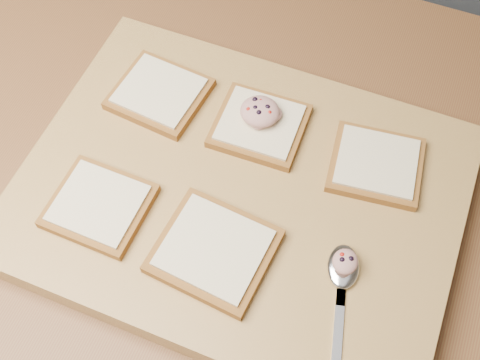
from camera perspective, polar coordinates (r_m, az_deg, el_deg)
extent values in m
plane|color=#515459|center=(1.68, -3.43, -13.39)|extent=(4.00, 4.00, 0.00)
cube|color=slate|center=(1.28, -4.41, -8.05)|extent=(1.90, 0.75, 0.84)
cube|color=brown|center=(0.88, -6.36, 2.90)|extent=(2.00, 0.80, 0.06)
cube|color=tan|center=(0.78, 0.00, -1.52)|extent=(0.55, 0.42, 0.04)
cube|color=brown|center=(0.84, -7.63, 8.08)|extent=(0.13, 0.12, 0.01)
cube|color=#F3E4B9|center=(0.83, -7.70, 8.43)|extent=(0.11, 0.10, 0.00)
cube|color=brown|center=(0.80, 1.87, 5.16)|extent=(0.12, 0.11, 0.01)
cube|color=#F3E4B9|center=(0.80, 1.89, 5.50)|extent=(0.10, 0.09, 0.00)
cube|color=brown|center=(0.79, 12.76, 1.42)|extent=(0.13, 0.12, 0.01)
cube|color=#F3E4B9|center=(0.78, 12.87, 1.73)|extent=(0.11, 0.10, 0.00)
cube|color=brown|center=(0.76, -13.20, -2.41)|extent=(0.12, 0.11, 0.01)
cube|color=#F3E4B9|center=(0.75, -13.32, -2.12)|extent=(0.10, 0.09, 0.00)
cube|color=brown|center=(0.71, -2.47, -6.73)|extent=(0.14, 0.13, 0.01)
cube|color=#F3E4B9|center=(0.71, -2.49, -6.44)|extent=(0.12, 0.11, 0.00)
ellipsoid|color=tan|center=(0.79, 1.90, 6.51)|extent=(0.05, 0.05, 0.02)
sphere|color=black|center=(0.78, 2.62, 6.89)|extent=(0.01, 0.01, 0.01)
sphere|color=black|center=(0.79, 1.43, 7.60)|extent=(0.01, 0.01, 0.01)
sphere|color=black|center=(0.78, 1.81, 6.38)|extent=(0.01, 0.01, 0.01)
sphere|color=black|center=(0.78, 1.47, 6.82)|extent=(0.01, 0.01, 0.01)
sphere|color=#A5140C|center=(0.78, 2.82, 6.40)|extent=(0.01, 0.01, 0.01)
sphere|color=#A5140C|center=(0.79, 1.96, 7.49)|extent=(0.01, 0.01, 0.01)
sphere|color=#A5140C|center=(0.78, 0.81, 6.71)|extent=(0.01, 0.01, 0.01)
ellipsoid|color=silver|center=(0.72, 9.77, -8.07)|extent=(0.05, 0.06, 0.01)
cube|color=silver|center=(0.71, 9.56, -10.31)|extent=(0.02, 0.04, 0.00)
cube|color=silver|center=(0.69, 9.20, -15.02)|extent=(0.04, 0.14, 0.00)
ellipsoid|color=tan|center=(0.70, 9.94, -7.63)|extent=(0.03, 0.03, 0.02)
sphere|color=black|center=(0.70, 10.47, -7.36)|extent=(0.01, 0.01, 0.01)
sphere|color=black|center=(0.70, 9.66, -7.48)|extent=(0.01, 0.01, 0.01)
sphere|color=#A5140C|center=(0.70, 9.65, -7.01)|extent=(0.01, 0.01, 0.01)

